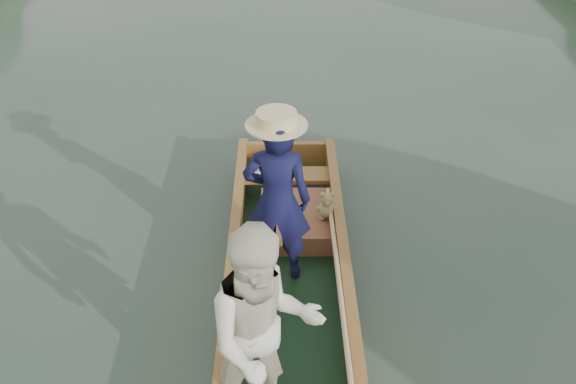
{
  "coord_description": "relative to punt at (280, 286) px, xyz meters",
  "views": [
    {
      "loc": [
        -0.05,
        -4.14,
        4.14
      ],
      "look_at": [
        0.0,
        0.6,
        0.95
      ],
      "focal_mm": 40.0,
      "sensor_mm": 36.0,
      "label": 1
    }
  ],
  "objects": [
    {
      "name": "ground",
      "position": [
        0.08,
        0.27,
        -0.62
      ],
      "size": [
        120.0,
        120.0,
        0.0
      ],
      "primitive_type": "plane",
      "color": "#283D30",
      "rests_on": "ground"
    },
    {
      "name": "punt",
      "position": [
        0.0,
        0.0,
        0.0
      ],
      "size": [
        1.25,
        5.08,
        1.82
      ],
      "color": "black",
      "rests_on": "ground"
    }
  ]
}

